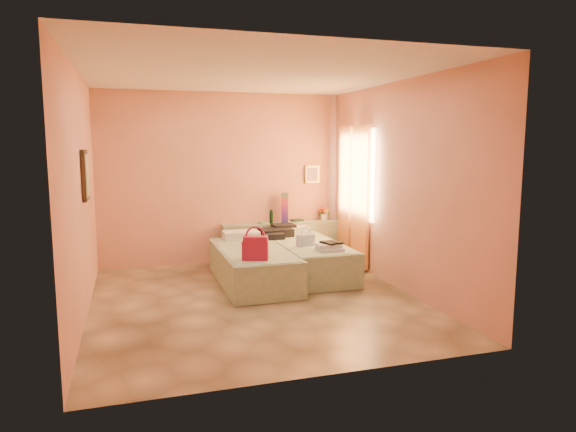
% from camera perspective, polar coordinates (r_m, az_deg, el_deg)
% --- Properties ---
extents(ground, '(4.50, 4.50, 0.00)m').
position_cam_1_polar(ground, '(6.60, -3.62, -9.34)').
color(ground, tan).
rests_on(ground, ground).
extents(room_walls, '(4.02, 4.51, 2.81)m').
position_cam_1_polar(room_walls, '(6.91, -3.18, 6.50)').
color(room_walls, '#F09B80').
rests_on(room_walls, ground).
extents(headboard_ledge, '(2.05, 0.30, 0.65)m').
position_cam_1_polar(headboard_ledge, '(8.74, -0.63, -2.83)').
color(headboard_ledge, '#ACB897').
rests_on(headboard_ledge, ground).
extents(bed_left, '(0.90, 2.00, 0.50)m').
position_cam_1_polar(bed_left, '(7.33, -3.92, -5.56)').
color(bed_left, '#AFC29C').
rests_on(bed_left, ground).
extents(bed_right, '(0.90, 2.00, 0.50)m').
position_cam_1_polar(bed_right, '(7.80, 2.15, -4.72)').
color(bed_right, '#AFC29C').
rests_on(bed_right, ground).
extents(water_bottle, '(0.06, 0.06, 0.22)m').
position_cam_1_polar(water_bottle, '(8.58, -1.87, -0.10)').
color(water_bottle, '#13361B').
rests_on(water_bottle, headboard_ledge).
extents(rainbow_box, '(0.14, 0.14, 0.50)m').
position_cam_1_polar(rainbow_box, '(8.67, -0.35, 0.93)').
color(rainbow_box, maroon).
rests_on(rainbow_box, headboard_ledge).
extents(small_dish, '(0.14, 0.14, 0.03)m').
position_cam_1_polar(small_dish, '(8.55, -2.99, -0.76)').
color(small_dish, '#559C65').
rests_on(small_dish, headboard_ledge).
extents(green_book, '(0.24, 0.21, 0.03)m').
position_cam_1_polar(green_book, '(8.82, 1.03, -0.48)').
color(green_book, '#22402A').
rests_on(green_book, headboard_ledge).
extents(flower_vase, '(0.25, 0.25, 0.28)m').
position_cam_1_polar(flower_vase, '(8.97, 4.04, 0.43)').
color(flower_vase, white).
rests_on(flower_vase, headboard_ledge).
extents(magenta_handbag, '(0.37, 0.28, 0.31)m').
position_cam_1_polar(magenta_handbag, '(6.57, -3.65, -3.54)').
color(magenta_handbag, maroon).
rests_on(magenta_handbag, bed_left).
extents(khaki_garment, '(0.36, 0.30, 0.06)m').
position_cam_1_polar(khaki_garment, '(7.66, -3.55, -2.84)').
color(khaki_garment, tan).
rests_on(khaki_garment, bed_left).
extents(clothes_pile, '(0.58, 0.58, 0.16)m').
position_cam_1_polar(clothes_pile, '(8.22, -1.08, -1.70)').
color(clothes_pile, black).
rests_on(clothes_pile, bed_right).
extents(blue_handbag, '(0.28, 0.17, 0.16)m').
position_cam_1_polar(blue_handbag, '(7.45, 1.96, -2.72)').
color(blue_handbag, '#3A548C').
rests_on(blue_handbag, bed_right).
extents(towel_stack, '(0.38, 0.33, 0.10)m').
position_cam_1_polar(towel_stack, '(7.15, 4.67, -3.45)').
color(towel_stack, silver).
rests_on(towel_stack, bed_right).
extents(sandal_pair, '(0.25, 0.30, 0.03)m').
position_cam_1_polar(sandal_pair, '(7.13, 4.85, -2.97)').
color(sandal_pair, black).
rests_on(sandal_pair, towel_stack).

